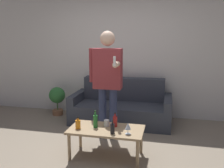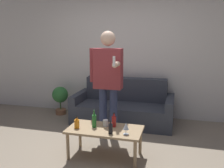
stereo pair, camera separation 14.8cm
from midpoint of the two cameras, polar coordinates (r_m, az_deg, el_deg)
ground_plane at (r=3.66m, az=-5.50°, el=-16.41°), size 16.00×16.00×0.00m
wall_back at (r=5.22m, az=1.25°, el=7.44°), size 8.00×0.06×2.70m
couch at (r=4.92m, az=1.36°, el=-5.31°), size 1.91×0.87×0.84m
coffee_table at (r=3.52m, az=-2.55°, el=-10.87°), size 1.03×0.54×0.42m
bottle_orange at (r=3.52m, az=-9.00°, el=-9.04°), size 0.07×0.07×0.17m
bottle_green at (r=3.52m, az=-5.04°, el=-8.39°), size 0.06×0.06×0.24m
bottle_dark at (r=3.54m, az=-0.51°, el=-8.49°), size 0.06×0.06×0.20m
bottle_yellow at (r=3.31m, az=-1.19°, el=-10.12°), size 0.06×0.06×0.18m
wine_glass_near at (r=3.28m, az=2.37°, el=-9.65°), size 0.08×0.08×0.16m
cup_on_table at (r=3.58m, az=-2.44°, el=-8.91°), size 0.08×0.08×0.09m
person_standing_front at (r=3.96m, az=-2.15°, el=1.61°), size 0.53×0.45×1.75m
potted_plant at (r=5.45m, az=-13.20°, el=-2.96°), size 0.34×0.34×0.60m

